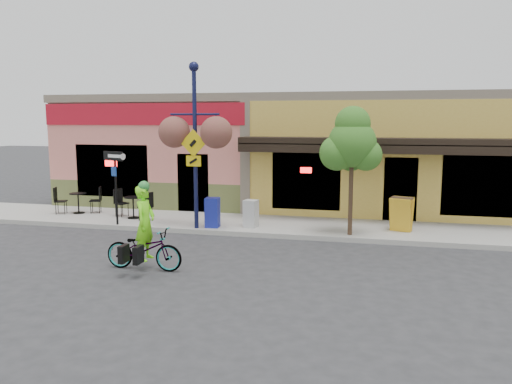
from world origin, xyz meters
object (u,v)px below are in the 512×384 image
building (291,150)px  one_way_sign (116,188)px  lamp_post (195,147)px  bicycle (144,249)px  newspaper_box_grey (251,214)px  cyclist_rider (145,233)px  street_tree (351,171)px  newspaper_box_blue (212,213)px

building → one_way_sign: size_ratio=7.60×
lamp_post → one_way_sign: bearing=-172.9°
bicycle → newspaper_box_grey: size_ratio=2.19×
one_way_sign → cyclist_rider: bearing=-32.3°
bicycle → street_tree: bearing=-47.7°
lamp_post → newspaper_box_grey: size_ratio=5.89×
lamp_post → street_tree: lamp_post is taller
building → one_way_sign: 8.31m
lamp_post → newspaper_box_grey: bearing=23.2°
lamp_post → bicycle: bearing=-82.6°
building → bicycle: bearing=-99.4°
newspaper_box_blue → cyclist_rider: bearing=-97.1°
cyclist_rider → newspaper_box_grey: 4.77m
lamp_post → one_way_sign: size_ratio=2.15×
bicycle → newspaper_box_blue: newspaper_box_blue is taller
one_way_sign → newspaper_box_blue: size_ratio=2.52×
bicycle → cyclist_rider: size_ratio=1.07×
cyclist_rider → newspaper_box_blue: bearing=-3.3°
bicycle → newspaper_box_blue: 4.25m
building → cyclist_rider: size_ratio=10.21×
bicycle → cyclist_rider: (0.05, 0.00, 0.39)m
bicycle → newspaper_box_blue: size_ratio=2.01×
newspaper_box_blue → newspaper_box_grey: newspaper_box_blue is taller
building → newspaper_box_grey: building is taller
newspaper_box_blue → newspaper_box_grey: 1.22m
one_way_sign → newspaper_box_grey: one_way_sign is taller
cyclist_rider → street_tree: bearing=-47.4°
lamp_post → one_way_sign: lamp_post is taller
lamp_post → street_tree: bearing=7.5°
lamp_post → street_tree: (4.77, 0.16, -0.65)m
building → lamp_post: 7.06m
cyclist_rider → street_tree: (4.59, 4.17, 1.18)m
newspaper_box_grey → street_tree: bearing=5.0°
cyclist_rider → bicycle: bearing=90.4°
cyclist_rider → one_way_sign: bearing=36.8°
one_way_sign → bicycle: bearing=-32.8°
building → one_way_sign: (-4.62, -6.85, -0.90)m
street_tree → newspaper_box_blue: bearing=179.0°
lamp_post → street_tree: size_ratio=1.34×
newspaper_box_blue → newspaper_box_grey: size_ratio=1.09×
newspaper_box_blue → street_tree: size_ratio=0.25×
bicycle → one_way_sign: bearing=36.3°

